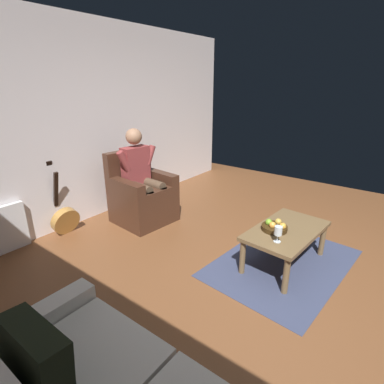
{
  "coord_description": "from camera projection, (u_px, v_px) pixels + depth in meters",
  "views": [
    {
      "loc": [
        2.59,
        0.74,
        1.88
      ],
      "look_at": [
        -0.07,
        -1.28,
        0.66
      ],
      "focal_mm": 28.23,
      "sensor_mm": 36.0,
      "label": 1
    }
  ],
  "objects": [
    {
      "name": "guitar",
      "position": [
        65.0,
        218.0,
        3.92
      ],
      "size": [
        0.36,
        0.33,
        0.96
      ],
      "color": "#B27E3B",
      "rests_on": "ground"
    },
    {
      "name": "rug",
      "position": [
        283.0,
        263.0,
        3.33
      ],
      "size": [
        1.81,
        1.33,
        0.01
      ],
      "primitive_type": "cube",
      "rotation": [
        0.0,
        0.0,
        -0.09
      ],
      "color": "#373E5A",
      "rests_on": "ground"
    },
    {
      "name": "fruit_bowl",
      "position": [
        275.0,
        227.0,
        3.16
      ],
      "size": [
        0.27,
        0.27,
        0.11
      ],
      "color": "#382510",
      "rests_on": "coffee_table"
    },
    {
      "name": "ground_plane",
      "position": [
        290.0,
        283.0,
        3.01
      ],
      "size": [
        6.97,
        6.97,
        0.0
      ],
      "primitive_type": "plane",
      "color": "brown"
    },
    {
      "name": "wine_glass_near",
      "position": [
        278.0,
        232.0,
        2.9
      ],
      "size": [
        0.08,
        0.08,
        0.16
      ],
      "color": "silver",
      "rests_on": "coffee_table"
    },
    {
      "name": "coffee_table",
      "position": [
        286.0,
        234.0,
        3.21
      ],
      "size": [
        1.06,
        0.67,
        0.42
      ],
      "rotation": [
        0.0,
        0.0,
        -0.09
      ],
      "color": "brown",
      "rests_on": "ground"
    },
    {
      "name": "person_seated",
      "position": [
        141.0,
        173.0,
        4.12
      ],
      "size": [
        0.64,
        0.6,
        1.3
      ],
      "rotation": [
        0.0,
        0.0,
        -0.09
      ],
      "color": "brown",
      "rests_on": "ground"
    },
    {
      "name": "wall_back",
      "position": [
        94.0,
        123.0,
        4.21
      ],
      "size": [
        5.9,
        0.06,
        2.69
      ],
      "primitive_type": "cube",
      "color": "white",
      "rests_on": "ground"
    },
    {
      "name": "armchair",
      "position": [
        142.0,
        197.0,
        4.26
      ],
      "size": [
        0.79,
        0.78,
        0.99
      ],
      "rotation": [
        0.0,
        0.0,
        -0.09
      ],
      "color": "#43281B",
      "rests_on": "ground"
    }
  ]
}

